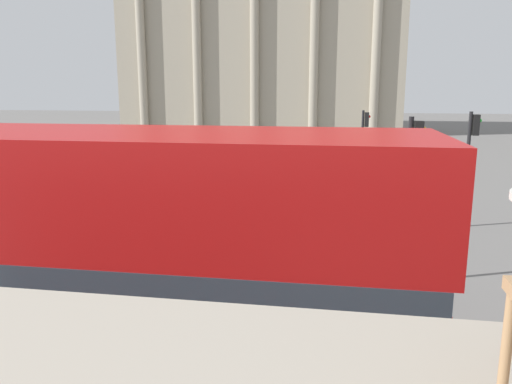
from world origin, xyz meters
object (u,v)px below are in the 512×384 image
at_px(car_white, 280,164).
at_px(pedestrian_yellow, 231,148).
at_px(traffic_light_near, 411,178).
at_px(pedestrian_olive, 256,148).
at_px(traffic_light_mid, 470,153).
at_px(double_decker_bus, 69,259).
at_px(plaza_building_left, 265,12).
at_px(traffic_light_far, 364,137).

distance_m(car_white, pedestrian_yellow, 5.81).
relative_size(traffic_light_near, pedestrian_yellow, 2.42).
bearing_deg(pedestrian_olive, traffic_light_mid, 74.81).
relative_size(traffic_light_near, car_white, 0.98).
bearing_deg(pedestrian_olive, double_decker_bus, 43.82).
xyz_separation_m(pedestrian_yellow, pedestrian_olive, (1.50, 0.80, -0.06)).
bearing_deg(traffic_light_mid, car_white, 129.85).
xyz_separation_m(traffic_light_mid, pedestrian_yellow, (-11.30, 13.52, -1.63)).
bearing_deg(double_decker_bus, pedestrian_yellow, 104.32).
height_order(traffic_light_near, traffic_light_mid, traffic_light_near).
height_order(traffic_light_near, pedestrian_yellow, traffic_light_near).
height_order(double_decker_bus, traffic_light_near, double_decker_bus).
height_order(plaza_building_left, pedestrian_olive, plaza_building_left).
xyz_separation_m(double_decker_bus, car_white, (0.69, 20.61, -1.64)).
bearing_deg(traffic_light_far, traffic_light_near, -87.81).
bearing_deg(pedestrian_yellow, traffic_light_far, -156.13).
relative_size(plaza_building_left, pedestrian_olive, 19.14).
bearing_deg(traffic_light_far, plaza_building_left, 106.60).
height_order(plaza_building_left, traffic_light_near, plaza_building_left).
bearing_deg(traffic_light_far, double_decker_bus, -105.01).
bearing_deg(plaza_building_left, traffic_light_mid, -72.07).
relative_size(double_decker_bus, traffic_light_near, 2.49).
bearing_deg(double_decker_bus, traffic_light_mid, 61.80).
xyz_separation_m(traffic_light_far, car_white, (-4.36, 1.76, -1.73)).
xyz_separation_m(double_decker_bus, pedestrian_yellow, (-3.04, 25.06, -1.36)).
distance_m(traffic_light_mid, pedestrian_yellow, 17.69).
xyz_separation_m(car_white, pedestrian_yellow, (-3.73, 4.45, 0.28)).
bearing_deg(pedestrian_yellow, plaza_building_left, -24.75).
relative_size(traffic_light_mid, traffic_light_far, 1.08).
distance_m(traffic_light_mid, traffic_light_far, 7.98).
bearing_deg(pedestrian_yellow, traffic_light_near, 175.46).
distance_m(plaza_building_left, pedestrian_yellow, 29.70).
relative_size(plaza_building_left, traffic_light_mid, 7.66).
height_order(plaza_building_left, car_white, plaza_building_left).
bearing_deg(double_decker_bus, traffic_light_near, 53.78).
bearing_deg(car_white, pedestrian_olive, -25.50).
bearing_deg(traffic_light_mid, double_decker_bus, -125.61).
bearing_deg(pedestrian_olive, pedestrian_yellow, -21.67).
height_order(traffic_light_mid, pedestrian_yellow, traffic_light_mid).
bearing_deg(pedestrian_olive, traffic_light_far, 83.63).
bearing_deg(plaza_building_left, traffic_light_far, -73.40).
bearing_deg(pedestrian_yellow, pedestrian_olive, -90.68).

